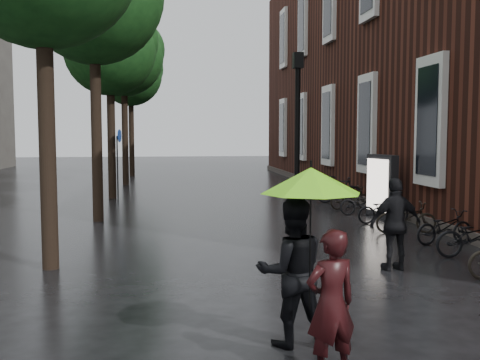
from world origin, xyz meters
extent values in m
cube|color=#38160F|center=(10.50, 19.50, 6.00)|extent=(10.00, 33.00, 12.00)
cube|color=silver|center=(5.45, 10.50, 3.00)|extent=(0.25, 1.60, 3.60)
cube|color=black|center=(5.35, 10.50, 3.00)|extent=(0.10, 1.20, 3.00)
cube|color=silver|center=(5.45, 15.50, 3.00)|extent=(0.25, 1.60, 3.60)
cube|color=black|center=(5.35, 15.50, 3.00)|extent=(0.10, 1.20, 3.00)
cube|color=silver|center=(5.45, 20.50, 3.00)|extent=(0.25, 1.60, 3.60)
cube|color=black|center=(5.35, 20.50, 3.00)|extent=(0.10, 1.20, 3.00)
cube|color=silver|center=(5.45, 20.50, 8.50)|extent=(0.25, 1.60, 3.60)
cube|color=black|center=(5.35, 20.50, 8.50)|extent=(0.10, 1.20, 3.00)
cube|color=silver|center=(5.45, 25.50, 3.00)|extent=(0.25, 1.60, 3.60)
cube|color=black|center=(5.35, 25.50, 3.00)|extent=(0.10, 1.20, 3.00)
cube|color=silver|center=(5.45, 25.50, 8.50)|extent=(0.25, 1.60, 3.60)
cube|color=black|center=(5.35, 25.50, 8.50)|extent=(0.10, 1.20, 3.00)
cube|color=silver|center=(5.45, 30.50, 3.00)|extent=(0.25, 1.60, 3.60)
cube|color=black|center=(5.35, 30.50, 3.00)|extent=(0.10, 1.20, 3.00)
cube|color=silver|center=(5.45, 30.50, 8.50)|extent=(0.25, 1.60, 3.60)
cube|color=black|center=(5.35, 30.50, 8.50)|extent=(0.10, 1.20, 3.00)
cube|color=#3F3833|center=(5.60, 19.50, 0.15)|extent=(0.40, 33.00, 0.30)
cylinder|color=black|center=(-4.10, 7.00, 2.25)|extent=(0.32, 0.32, 4.51)
cylinder|color=black|center=(-3.90, 13.00, 2.48)|extent=(0.32, 0.32, 4.95)
cylinder|color=black|center=(-4.05, 19.00, 2.20)|extent=(0.32, 0.32, 4.40)
cylinder|color=black|center=(-3.95, 25.00, 2.39)|extent=(0.32, 0.32, 4.79)
cylinder|color=black|center=(-4.00, 31.00, 2.28)|extent=(0.32, 0.32, 4.57)
imported|color=black|center=(-0.05, 1.49, 0.82)|extent=(0.68, 0.53, 1.65)
imported|color=black|center=(-0.26, 2.51, 0.93)|extent=(0.93, 0.74, 1.87)
cylinder|color=black|center=(-0.14, 2.07, 1.36)|extent=(0.02, 0.02, 1.52)
cone|color=#7EFF1A|center=(-0.14, 2.07, 2.12)|extent=(1.20, 1.20, 0.30)
cylinder|color=black|center=(-0.14, 2.07, 2.31)|extent=(0.02, 0.02, 0.08)
imported|color=black|center=(2.59, 6.04, 0.90)|extent=(1.10, 0.55, 1.81)
imported|color=black|center=(4.74, 6.87, 0.46)|extent=(1.79, 0.69, 0.93)
imported|color=black|center=(4.79, 8.33, 0.41)|extent=(1.66, 0.88, 0.83)
imported|color=black|center=(4.49, 9.84, 0.42)|extent=(1.67, 0.75, 0.85)
imported|color=black|center=(4.49, 11.44, 0.41)|extent=(1.57, 0.57, 0.82)
imported|color=black|center=(4.52, 13.24, 0.41)|extent=(1.57, 0.59, 0.82)
imported|color=black|center=(4.55, 14.61, 0.41)|extent=(1.61, 0.78, 0.81)
imported|color=black|center=(4.66, 16.28, 0.52)|extent=(1.80, 0.88, 1.04)
imported|color=black|center=(4.47, 17.89, 0.44)|extent=(1.76, 0.95, 0.88)
cube|color=black|center=(4.86, 12.50, 1.00)|extent=(0.27, 1.32, 1.99)
cube|color=white|center=(4.71, 12.50, 1.05)|extent=(0.04, 1.11, 1.63)
cylinder|color=black|center=(1.42, 9.42, 2.17)|extent=(0.13, 0.13, 4.34)
cube|color=black|center=(1.42, 9.42, 4.45)|extent=(0.24, 0.24, 0.38)
sphere|color=#FFE5B2|center=(1.42, 9.42, 4.45)|extent=(0.20, 0.20, 0.20)
cylinder|color=#262628|center=(-3.80, 18.60, 1.28)|extent=(0.06, 0.06, 2.55)
cylinder|color=navy|center=(-3.69, 18.60, 2.55)|extent=(0.03, 0.51, 0.51)
camera|label=1|loc=(-1.78, -4.26, 2.67)|focal=42.00mm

